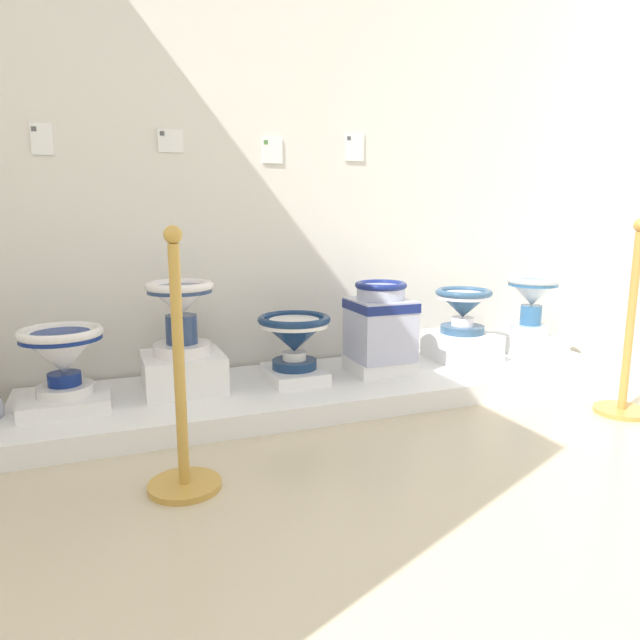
% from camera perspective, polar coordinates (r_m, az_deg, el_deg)
% --- Properties ---
extents(ground_plane, '(5.86, 5.31, 0.02)m').
position_cam_1_polar(ground_plane, '(2.06, 18.52, -19.16)').
color(ground_plane, beige).
extents(wall_back, '(4.06, 0.06, 3.25)m').
position_cam_1_polar(wall_back, '(3.50, -1.05, 21.09)').
color(wall_back, silver).
rests_on(wall_back, ground_plane).
extents(display_platform, '(3.28, 0.81, 0.11)m').
position_cam_1_polar(display_platform, '(3.16, 1.88, -6.60)').
color(display_platform, white).
rests_on(display_platform, ground_plane).
extents(plinth_block_squat_floral, '(0.38, 0.36, 0.06)m').
position_cam_1_polar(plinth_block_squat_floral, '(2.91, -23.90, -7.37)').
color(plinth_block_squat_floral, white).
rests_on(plinth_block_squat_floral, display_platform).
extents(antique_toilet_squat_floral, '(0.37, 0.37, 0.31)m').
position_cam_1_polar(antique_toilet_squat_floral, '(2.85, -24.26, -2.86)').
color(antique_toilet_squat_floral, white).
rests_on(antique_toilet_squat_floral, plinth_block_squat_floral).
extents(plinth_block_rightmost, '(0.39, 0.37, 0.19)m').
position_cam_1_polar(plinth_block_rightmost, '(2.99, -13.42, -5.04)').
color(plinth_block_rightmost, white).
rests_on(plinth_block_rightmost, display_platform).
extents(antique_toilet_rightmost, '(0.33, 0.33, 0.37)m').
position_cam_1_polar(antique_toilet_rightmost, '(2.91, -13.70, 1.22)').
color(antique_toilet_rightmost, white).
rests_on(antique_toilet_rightmost, plinth_block_rightmost).
extents(plinth_block_central_ornate, '(0.29, 0.36, 0.06)m').
position_cam_1_polar(plinth_block_central_ornate, '(3.09, -2.55, -5.39)').
color(plinth_block_central_ornate, white).
rests_on(plinth_block_central_ornate, display_platform).
extents(antique_toilet_central_ornate, '(0.39, 0.39, 0.29)m').
position_cam_1_polar(antique_toilet_central_ornate, '(3.03, -2.59, -1.38)').
color(antique_toilet_central_ornate, navy).
rests_on(antique_toilet_central_ornate, plinth_block_central_ornate).
extents(plinth_block_slender_white, '(0.34, 0.30, 0.07)m').
position_cam_1_polar(plinth_block_slender_white, '(3.26, 5.91, -4.45)').
color(plinth_block_slender_white, white).
rests_on(plinth_block_slender_white, display_platform).
extents(antique_toilet_slender_white, '(0.32, 0.33, 0.43)m').
position_cam_1_polar(antique_toilet_slender_white, '(3.20, 6.00, 0.04)').
color(antique_toilet_slender_white, silver).
rests_on(antique_toilet_slender_white, plinth_block_slender_white).
extents(plinth_block_leftmost, '(0.36, 0.37, 0.16)m').
position_cam_1_polar(plinth_block_leftmost, '(3.60, 13.87, -2.53)').
color(plinth_block_leftmost, white).
rests_on(plinth_block_leftmost, display_platform).
extents(antique_toilet_leftmost, '(0.34, 0.34, 0.27)m').
position_cam_1_polar(antique_toilet_leftmost, '(3.55, 14.06, 1.46)').
color(antique_toilet_leftmost, '#335576').
rests_on(antique_toilet_leftmost, plinth_block_leftmost).
extents(plinth_block_broad_patterned, '(0.32, 0.37, 0.11)m').
position_cam_1_polar(plinth_block_broad_patterned, '(3.90, 20.05, -2.23)').
color(plinth_block_broad_patterned, white).
rests_on(plinth_block_broad_patterned, display_platform).
extents(antique_toilet_broad_patterned, '(0.32, 0.32, 0.37)m').
position_cam_1_polar(antique_toilet_broad_patterned, '(3.85, 20.34, 2.21)').
color(antique_toilet_broad_patterned, '#B0BFCD').
rests_on(antique_toilet_broad_patterned, plinth_block_broad_patterned).
extents(info_placard_first, '(0.10, 0.01, 0.15)m').
position_cam_1_polar(info_placard_first, '(3.22, -25.94, 15.91)').
color(info_placard_first, white).
extents(info_placard_second, '(0.13, 0.01, 0.12)m').
position_cam_1_polar(info_placard_second, '(3.24, -14.67, 16.87)').
color(info_placard_second, white).
extents(info_placard_third, '(0.12, 0.01, 0.14)m').
position_cam_1_polar(info_placard_third, '(3.35, -4.79, 16.47)').
color(info_placard_third, white).
extents(info_placard_fourth, '(0.12, 0.01, 0.16)m').
position_cam_1_polar(info_placard_fourth, '(3.53, 3.43, 16.81)').
color(info_placard_fourth, white).
extents(stanchion_post_near_left, '(0.27, 0.27, 0.95)m').
position_cam_1_polar(stanchion_post_near_left, '(2.13, -13.60, -9.53)').
color(stanchion_post_near_left, gold).
rests_on(stanchion_post_near_left, ground_plane).
extents(stanchion_post_near_right, '(0.26, 0.26, 0.96)m').
position_cam_1_polar(stanchion_post_near_right, '(3.21, 28.19, -3.51)').
color(stanchion_post_near_right, '#C69042').
rests_on(stanchion_post_near_right, ground_plane).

